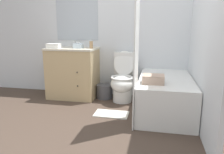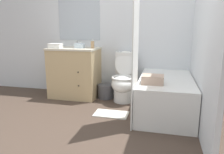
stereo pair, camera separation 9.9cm
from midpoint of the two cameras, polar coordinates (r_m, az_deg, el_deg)
The scene contains 14 objects.
ground_plane at distance 2.67m, azimuth -5.40°, elevation -14.32°, with size 14.00×14.00×0.00m, color #47382D.
wall_back at distance 3.92m, azimuth 1.13°, elevation 13.31°, with size 8.00×0.06×2.50m.
wall_right at distance 3.09m, azimuth 21.55°, elevation 12.56°, with size 0.05×2.56×2.50m.
vanity_cabinet at distance 3.92m, azimuth -10.82°, elevation 1.29°, with size 0.84×0.59×0.87m.
sink_faucet at distance 4.05m, azimuth -9.98°, elevation 8.25°, with size 0.14×0.12×0.12m.
toilet at distance 3.65m, azimuth 2.09°, elevation -0.82°, with size 0.38×0.63×0.83m.
bathtub at distance 3.27m, azimuth 12.81°, elevation -4.53°, with size 0.75×1.39×0.51m.
shower_curtain at distance 2.66m, azimuth 5.32°, elevation 7.88°, with size 0.02×0.47×1.97m.
wastebasket at distance 3.84m, azimuth -2.74°, elevation -3.78°, with size 0.27×0.27×0.24m.
tissue_box at distance 3.78m, azimuth -9.57°, elevation 8.07°, with size 0.15×0.13×0.10m.
soap_dispenser at distance 3.71m, azimuth -6.23°, elevation 8.45°, with size 0.06×0.06×0.15m.
hand_towel_folded at distance 3.84m, azimuth -15.74°, elevation 7.82°, with size 0.22×0.13×0.08m.
bath_towel_folded at distance 2.86m, azimuth 9.79°, elevation -0.53°, with size 0.28×0.23×0.11m.
bath_mat at distance 3.17m, azimuth -1.05°, elevation -9.64°, with size 0.48×0.28×0.02m.
Camera 1 is at (0.68, -2.28, 1.22)m, focal length 35.00 mm.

